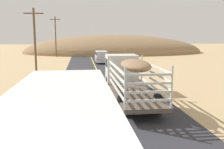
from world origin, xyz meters
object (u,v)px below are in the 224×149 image
(livestock_truck, at_px, (126,72))
(power_pole_mid, at_px, (35,39))
(car_far, at_px, (101,56))
(power_pole_far, at_px, (56,35))

(livestock_truck, xyz_separation_m, power_pole_mid, (-8.55, 11.48, 2.27))
(livestock_truck, height_order, car_far, livestock_truck)
(car_far, distance_m, power_pole_far, 16.20)
(car_far, distance_m, power_pole_mid, 14.07)
(car_far, height_order, power_pole_far, power_pole_far)
(livestock_truck, xyz_separation_m, car_far, (-0.04, 22.28, -0.70))
(car_far, bearing_deg, power_pole_far, 122.50)
(car_far, bearing_deg, livestock_truck, -89.89)
(livestock_truck, distance_m, car_far, 22.29)
(power_pole_mid, bearing_deg, power_pole_far, 90.00)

